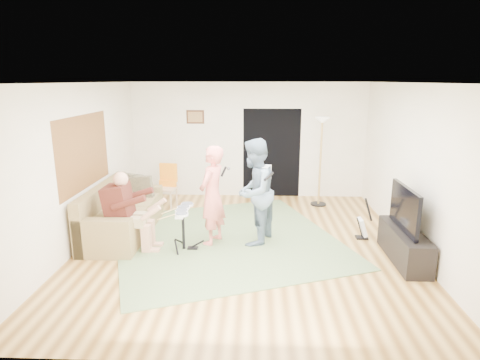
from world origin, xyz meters
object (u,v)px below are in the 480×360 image
at_px(singer, 212,196).
at_px(tv_cabinet, 404,245).
at_px(sofa, 119,218).
at_px(guitar_spare, 363,227).
at_px(dining_chair, 166,192).
at_px(television, 405,208).
at_px(guitarist, 254,192).
at_px(torchiere_lamp, 321,146).
at_px(drum_kit, 183,231).

relative_size(singer, tv_cabinet, 1.21).
xyz_separation_m(sofa, guitar_spare, (4.39, -0.04, -0.09)).
height_order(dining_chair, television, television).
bearing_deg(guitar_spare, singer, -173.33).
relative_size(dining_chair, tv_cabinet, 0.69).
bearing_deg(guitarist, singer, -65.29).
relative_size(guitarist, torchiere_lamp, 0.92).
bearing_deg(singer, guitarist, 114.98).
relative_size(drum_kit, singer, 0.43).
bearing_deg(dining_chair, guitar_spare, -13.31).
bearing_deg(torchiere_lamp, singer, -133.50).
distance_m(singer, torchiere_lamp, 3.16).
height_order(guitar_spare, torchiere_lamp, torchiere_lamp).
relative_size(guitar_spare, television, 0.68).
bearing_deg(guitar_spare, dining_chair, 157.11).
height_order(guitarist, television, guitarist).
xyz_separation_m(drum_kit, guitar_spare, (3.09, 0.61, -0.11)).
relative_size(sofa, drum_kit, 3.04).
distance_m(torchiere_lamp, television, 3.00).
height_order(guitarist, dining_chair, guitarist).
relative_size(sofa, guitarist, 1.24).
distance_m(singer, guitarist, 0.71).
bearing_deg(drum_kit, guitarist, 16.94).
distance_m(drum_kit, dining_chair, 2.38).
xyz_separation_m(guitarist, guitar_spare, (1.93, 0.26, -0.69)).
bearing_deg(guitar_spare, guitarist, -172.28).
relative_size(drum_kit, tv_cabinet, 0.53).
bearing_deg(guitarist, television, 95.92).
relative_size(singer, guitarist, 0.94).
relative_size(guitar_spare, torchiere_lamp, 0.38).
height_order(drum_kit, torchiere_lamp, torchiere_lamp).
relative_size(drum_kit, television, 0.67).
bearing_deg(dining_chair, tv_cabinet, -20.79).
height_order(guitarist, tv_cabinet, guitarist).
height_order(sofa, guitar_spare, sofa).
relative_size(torchiere_lamp, dining_chair, 2.04).
bearing_deg(tv_cabinet, sofa, 169.27).
relative_size(singer, dining_chair, 1.77).
xyz_separation_m(singer, television, (3.00, -0.57, 0.00)).
bearing_deg(television, guitar_spare, 112.50).
distance_m(guitar_spare, television, 1.14).
bearing_deg(sofa, guitarist, -6.88).
height_order(sofa, drum_kit, sofa).
xyz_separation_m(singer, guitar_spare, (2.64, 0.31, -0.64)).
height_order(guitarist, guitar_spare, guitarist).
xyz_separation_m(sofa, torchiere_lamp, (3.90, 1.92, 1.04)).
relative_size(drum_kit, guitar_spare, 0.99).
bearing_deg(sofa, television, -10.84).
distance_m(drum_kit, guitarist, 1.35).
relative_size(sofa, television, 2.05).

